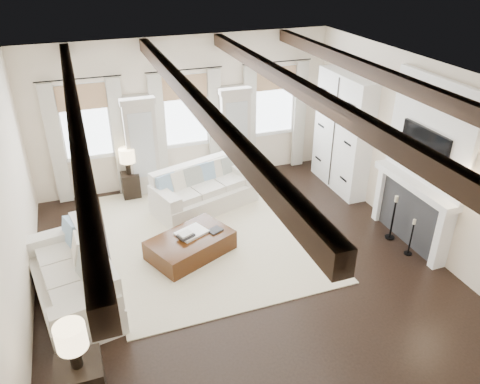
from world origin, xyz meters
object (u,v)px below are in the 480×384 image
object	(u,v)px
side_table_back	(131,185)
sofa_back	(203,190)
sofa_left	(77,279)
ottoman	(191,246)
side_table_front	(81,381)

from	to	relation	value
side_table_back	sofa_back	bearing A→B (deg)	-34.38
sofa_left	ottoman	world-z (taller)	sofa_left
ottoman	sofa_back	bearing A→B (deg)	42.57
sofa_back	side_table_front	distance (m)	4.73
ottoman	side_table_back	distance (m)	2.56
ottoman	side_table_back	xyz separation A→B (m)	(-0.66, 2.47, 0.09)
sofa_back	ottoman	size ratio (longest dim) A/B	1.61
sofa_back	ottoman	bearing A→B (deg)	-113.30
sofa_left	side_table_back	distance (m)	3.25
sofa_back	side_table_back	size ratio (longest dim) A/B	4.15
side_table_front	ottoman	bearing A→B (deg)	50.80
sofa_left	side_table_front	distance (m)	1.85
sofa_back	side_table_front	bearing A→B (deg)	-123.55
sofa_back	sofa_left	world-z (taller)	sofa_left
ottoman	side_table_front	bearing A→B (deg)	-153.33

